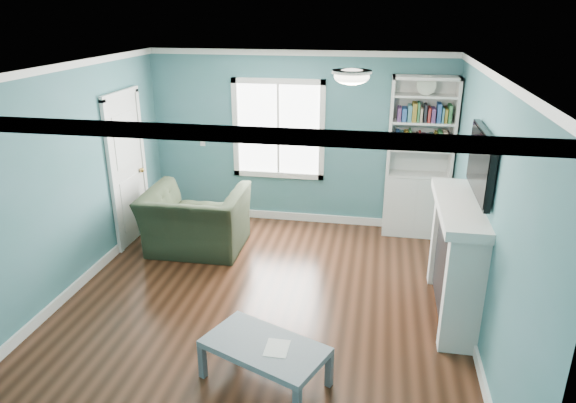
# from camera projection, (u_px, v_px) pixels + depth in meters

# --- Properties ---
(floor) EXTENTS (5.00, 5.00, 0.00)m
(floor) POSITION_uv_depth(u_px,v_px,m) (262.00, 303.00, 5.84)
(floor) COLOR black
(floor) RESTS_ON ground
(room_walls) EXTENTS (5.00, 5.00, 5.00)m
(room_walls) POSITION_uv_depth(u_px,v_px,m) (259.00, 171.00, 5.28)
(room_walls) COLOR #336F6F
(room_walls) RESTS_ON ground
(trim) EXTENTS (4.50, 5.00, 2.60)m
(trim) POSITION_uv_depth(u_px,v_px,m) (260.00, 202.00, 5.40)
(trim) COLOR white
(trim) RESTS_ON ground
(window) EXTENTS (1.40, 0.06, 1.50)m
(window) POSITION_uv_depth(u_px,v_px,m) (278.00, 129.00, 7.66)
(window) COLOR white
(window) RESTS_ON room_walls
(bookshelf) EXTENTS (0.90, 0.35, 2.31)m
(bookshelf) POSITION_uv_depth(u_px,v_px,m) (418.00, 174.00, 7.33)
(bookshelf) COLOR silver
(bookshelf) RESTS_ON ground
(fireplace) EXTENTS (0.44, 1.58, 1.30)m
(fireplace) POSITION_uv_depth(u_px,v_px,m) (456.00, 261.00, 5.45)
(fireplace) COLOR black
(fireplace) RESTS_ON ground
(tv) EXTENTS (0.06, 1.10, 0.65)m
(tv) POSITION_uv_depth(u_px,v_px,m) (481.00, 163.00, 5.05)
(tv) COLOR black
(tv) RESTS_ON fireplace
(door) EXTENTS (0.12, 0.98, 2.17)m
(door) POSITION_uv_depth(u_px,v_px,m) (128.00, 168.00, 7.12)
(door) COLOR silver
(door) RESTS_ON ground
(ceiling_fixture) EXTENTS (0.38, 0.38, 0.15)m
(ceiling_fixture) POSITION_uv_depth(u_px,v_px,m) (352.00, 76.00, 4.88)
(ceiling_fixture) COLOR white
(ceiling_fixture) RESTS_ON room_walls
(light_switch) EXTENTS (0.08, 0.01, 0.12)m
(light_switch) POSITION_uv_depth(u_px,v_px,m) (203.00, 142.00, 7.95)
(light_switch) COLOR white
(light_switch) RESTS_ON room_walls
(recliner) EXTENTS (1.33, 0.88, 1.15)m
(recliner) POSITION_uv_depth(u_px,v_px,m) (195.00, 211.00, 6.96)
(recliner) COLOR black
(recliner) RESTS_ON ground
(coffee_table) EXTENTS (1.22, 0.96, 0.39)m
(coffee_table) POSITION_uv_depth(u_px,v_px,m) (265.00, 349.00, 4.51)
(coffee_table) COLOR #515861
(coffee_table) RESTS_ON ground
(paper_sheet) EXTENTS (0.20, 0.26, 0.00)m
(paper_sheet) POSITION_uv_depth(u_px,v_px,m) (277.00, 348.00, 4.45)
(paper_sheet) COLOR white
(paper_sheet) RESTS_ON coffee_table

